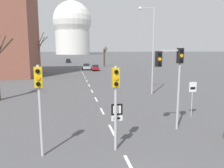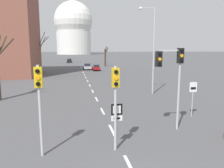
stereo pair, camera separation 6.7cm
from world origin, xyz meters
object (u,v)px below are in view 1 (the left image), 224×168
(street_lamp_right, at_px, (151,43))
(traffic_signal_centre_tall, at_px, (116,92))
(traffic_signal_near_left, at_px, (39,93))
(traffic_signal_near_right, at_px, (173,67))
(sedan_near_right, at_px, (68,61))
(speed_limit_sign, at_px, (192,93))
(route_sign_post, at_px, (117,117))
(sedan_near_left, at_px, (86,66))
(sedan_mid_centre, at_px, (95,67))

(street_lamp_right, bearing_deg, traffic_signal_centre_tall, -117.11)
(traffic_signal_near_left, height_order, traffic_signal_near_right, traffic_signal_near_right)
(traffic_signal_near_right, xyz_separation_m, sedan_near_right, (-7.20, 73.35, -3.26))
(traffic_signal_centre_tall, xyz_separation_m, speed_limit_sign, (6.99, 4.50, -1.20))
(route_sign_post, xyz_separation_m, sedan_near_left, (1.51, 45.01, -0.85))
(traffic_signal_near_right, bearing_deg, street_lamp_right, 76.34)
(traffic_signal_near_left, bearing_deg, street_lamp_right, 51.71)
(traffic_signal_centre_tall, relative_size, traffic_signal_near_right, 0.82)
(traffic_signal_centre_tall, distance_m, sedan_near_right, 75.65)
(traffic_signal_near_left, bearing_deg, route_sign_post, 3.78)
(sedan_near_left, bearing_deg, street_lamp_right, -80.79)
(traffic_signal_centre_tall, relative_size, sedan_mid_centre, 1.12)
(speed_limit_sign, xyz_separation_m, sedan_near_right, (-10.07, 71.05, -1.05))
(traffic_signal_near_right, height_order, speed_limit_sign, traffic_signal_near_right)
(sedan_near_right, xyz_separation_m, sedan_mid_centre, (6.72, -32.96, -0.06))
(traffic_signal_centre_tall, relative_size, street_lamp_right, 0.45)
(sedan_near_left, height_order, sedan_mid_centre, sedan_near_left)
(traffic_signal_centre_tall, xyz_separation_m, route_sign_post, (0.12, 0.26, -1.42))
(speed_limit_sign, relative_size, sedan_mid_centre, 0.70)
(traffic_signal_near_left, bearing_deg, sedan_near_left, 83.29)
(traffic_signal_near_left, height_order, route_sign_post, traffic_signal_near_left)
(traffic_signal_centre_tall, bearing_deg, speed_limit_sign, 32.76)
(route_sign_post, height_order, street_lamp_right, street_lamp_right)
(street_lamp_right, relative_size, sedan_near_right, 2.42)
(speed_limit_sign, relative_size, street_lamp_right, 0.28)
(traffic_signal_centre_tall, bearing_deg, sedan_near_right, 92.34)
(traffic_signal_centre_tall, height_order, speed_limit_sign, traffic_signal_centre_tall)
(sedan_near_left, xyz_separation_m, sedan_mid_centre, (2.00, -2.67, -0.05))
(traffic_signal_centre_tall, xyz_separation_m, sedan_near_left, (1.63, 45.26, -2.26))
(traffic_signal_centre_tall, distance_m, speed_limit_sign, 8.40)
(sedan_near_left, distance_m, sedan_near_right, 30.65)
(street_lamp_right, distance_m, sedan_mid_centre, 29.88)
(sedan_near_right, bearing_deg, traffic_signal_near_left, -90.46)
(speed_limit_sign, distance_m, sedan_near_right, 71.77)
(route_sign_post, distance_m, sedan_mid_centre, 42.49)
(traffic_signal_centre_tall, xyz_separation_m, sedan_mid_centre, (3.63, 42.59, -2.32))
(route_sign_post, bearing_deg, sedan_near_right, 92.44)
(route_sign_post, bearing_deg, street_lamp_right, 62.87)
(route_sign_post, relative_size, sedan_mid_centre, 0.62)
(speed_limit_sign, xyz_separation_m, sedan_near_left, (-5.35, 40.77, -1.06))
(sedan_mid_centre, bearing_deg, sedan_near_right, 101.52)
(traffic_signal_centre_tall, distance_m, traffic_signal_near_left, 3.69)
(speed_limit_sign, bearing_deg, route_sign_post, -148.31)
(sedan_near_right, bearing_deg, sedan_mid_centre, -78.48)
(traffic_signal_near_left, xyz_separation_m, sedan_near_left, (5.32, 45.26, -2.33))
(route_sign_post, xyz_separation_m, speed_limit_sign, (6.86, 4.24, 0.21))
(street_lamp_right, bearing_deg, traffic_signal_near_left, -128.29)
(traffic_signal_near_right, xyz_separation_m, sedan_near_left, (-2.48, 43.06, -3.26))
(street_lamp_right, xyz_separation_m, sedan_mid_centre, (-3.18, 29.27, -5.09))
(traffic_signal_near_right, height_order, sedan_near_right, traffic_signal_near_right)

